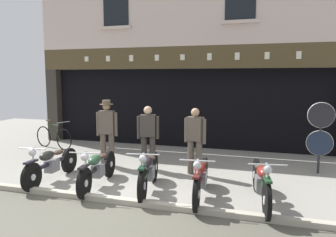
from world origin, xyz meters
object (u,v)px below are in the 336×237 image
at_px(motorcycle_right, 261,181).
at_px(advert_board_near, 119,89).
at_px(salesman_right, 195,138).
at_px(leaning_bicycle, 53,137).
at_px(motorcycle_center, 149,171).
at_px(tyre_sign_pole, 320,130).
at_px(motorcycle_center_left, 98,168).
at_px(motorcycle_center_right, 201,177).
at_px(motorcycle_left, 51,163).
at_px(salesman_left, 107,129).
at_px(shopkeeper_center, 148,135).

bearing_deg(motorcycle_right, advert_board_near, -51.32).
bearing_deg(salesman_right, motorcycle_right, 150.24).
bearing_deg(advert_board_near, leaning_bicycle, -137.77).
relative_size(motorcycle_center, tyre_sign_pole, 1.14).
distance_m(motorcycle_center_left, leaning_bicycle, 4.57).
bearing_deg(motorcycle_center_right, tyre_sign_pole, -138.90).
bearing_deg(salesman_right, advert_board_near, -28.54).
height_order(motorcycle_left, tyre_sign_pole, tyre_sign_pole).
bearing_deg(motorcycle_center, motorcycle_left, -9.51).
bearing_deg(motorcycle_left, salesman_left, -112.43).
distance_m(motorcycle_center_left, tyre_sign_pole, 5.28).
xyz_separation_m(motorcycle_center_left, motorcycle_center_right, (2.22, -0.00, 0.01)).
xyz_separation_m(salesman_left, shopkeeper_center, (1.14, 0.01, -0.08)).
relative_size(motorcycle_right, salesman_left, 1.21).
height_order(motorcycle_right, salesman_left, salesman_left).
relative_size(motorcycle_left, motorcycle_right, 0.97).
relative_size(motorcycle_center, advert_board_near, 1.83).
xyz_separation_m(salesman_right, advert_board_near, (-3.44, 3.09, 1.03)).
distance_m(motorcycle_left, tyre_sign_pole, 6.32).
bearing_deg(shopkeeper_center, salesman_left, -12.24).
bearing_deg(advert_board_near, shopkeeper_center, -53.58).
bearing_deg(advert_board_near, salesman_right, -42.00).
relative_size(salesman_left, salesman_right, 1.09).
xyz_separation_m(motorcycle_center_right, motorcycle_right, (1.11, 0.05, 0.01)).
bearing_deg(motorcycle_center, tyre_sign_pole, -155.52).
bearing_deg(tyre_sign_pole, motorcycle_left, -156.96).
bearing_deg(salesman_left, salesman_right, 167.10).
height_order(motorcycle_center, salesman_right, salesman_right).
distance_m(motorcycle_center, shopkeeper_center, 1.73).
height_order(salesman_left, leaning_bicycle, salesman_left).
bearing_deg(motorcycle_center_left, tyre_sign_pole, -159.35).
bearing_deg(motorcycle_right, motorcycle_center_right, -6.33).
distance_m(motorcycle_left, shopkeeper_center, 2.39).
bearing_deg(motorcycle_left, motorcycle_right, 177.39).
xyz_separation_m(salesman_right, tyre_sign_pole, (2.85, 0.97, 0.18)).
relative_size(motorcycle_left, salesman_left, 1.17).
xyz_separation_m(motorcycle_right, advert_board_near, (-5.01, 4.58, 1.49)).
bearing_deg(motorcycle_center_left, motorcycle_center_right, 172.14).
height_order(motorcycle_center_left, motorcycle_center_right, motorcycle_center_right).
relative_size(advert_board_near, leaning_bicycle, 0.65).
bearing_deg(salesman_right, leaning_bicycle, -3.54).
xyz_separation_m(motorcycle_center, advert_board_near, (-2.80, 4.55, 1.49)).
xyz_separation_m(motorcycle_right, tyre_sign_pole, (1.27, 2.45, 0.63)).
xyz_separation_m(salesman_left, leaning_bicycle, (-2.75, 1.47, -0.59)).
bearing_deg(motorcycle_center, advert_board_near, -68.75).
distance_m(salesman_right, leaning_bicycle, 5.38).
xyz_separation_m(motorcycle_center_left, salesman_left, (-0.61, 1.62, 0.55)).
height_order(salesman_left, salesman_right, salesman_left).
distance_m(motorcycle_center_left, shopkeeper_center, 1.78).
bearing_deg(motorcycle_right, motorcycle_center_left, -8.08).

